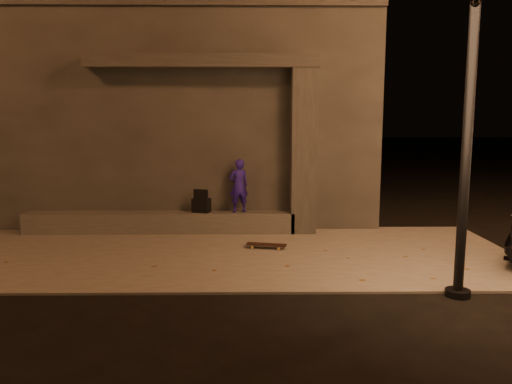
{
  "coord_description": "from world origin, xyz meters",
  "views": [
    {
      "loc": [
        0.52,
        -7.24,
        2.58
      ],
      "look_at": [
        0.63,
        2.0,
        1.2
      ],
      "focal_mm": 35.0,
      "sensor_mm": 36.0,
      "label": 1
    }
  ],
  "objects_px": {
    "column": "(303,152)",
    "street_lamp_0": "(475,21)",
    "skateboarder": "(239,186)",
    "backpack": "(201,204)",
    "skateboard": "(266,245)"
  },
  "relations": [
    {
      "from": "skateboarder",
      "to": "skateboard",
      "type": "relative_size",
      "value": 1.47
    },
    {
      "from": "skateboarder",
      "to": "street_lamp_0",
      "type": "height_order",
      "value": "street_lamp_0"
    },
    {
      "from": "skateboard",
      "to": "street_lamp_0",
      "type": "xyz_separation_m",
      "value": [
        2.71,
        -2.58,
        3.76
      ]
    },
    {
      "from": "skateboard",
      "to": "street_lamp_0",
      "type": "distance_m",
      "value": 5.31
    },
    {
      "from": "skateboard",
      "to": "street_lamp_0",
      "type": "height_order",
      "value": "street_lamp_0"
    },
    {
      "from": "column",
      "to": "backpack",
      "type": "xyz_separation_m",
      "value": [
        -2.27,
        0.0,
        -1.17
      ]
    },
    {
      "from": "backpack",
      "to": "street_lamp_0",
      "type": "distance_m",
      "value": 6.6
    },
    {
      "from": "column",
      "to": "street_lamp_0",
      "type": "relative_size",
      "value": 0.53
    },
    {
      "from": "column",
      "to": "backpack",
      "type": "distance_m",
      "value": 2.55
    },
    {
      "from": "skateboarder",
      "to": "backpack",
      "type": "bearing_deg",
      "value": -19.32
    },
    {
      "from": "column",
      "to": "street_lamp_0",
      "type": "distance_m",
      "value": 4.89
    },
    {
      "from": "skateboard",
      "to": "backpack",
      "type": "bearing_deg",
      "value": 147.48
    },
    {
      "from": "column",
      "to": "street_lamp_0",
      "type": "xyz_separation_m",
      "value": [
        1.85,
        -4.05,
        2.03
      ]
    },
    {
      "from": "skateboard",
      "to": "column",
      "type": "bearing_deg",
      "value": 73.15
    },
    {
      "from": "skateboarder",
      "to": "backpack",
      "type": "distance_m",
      "value": 0.93
    }
  ]
}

